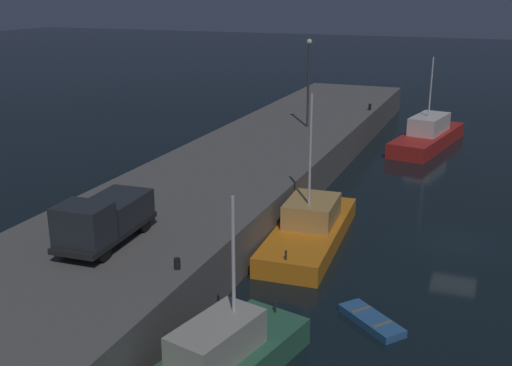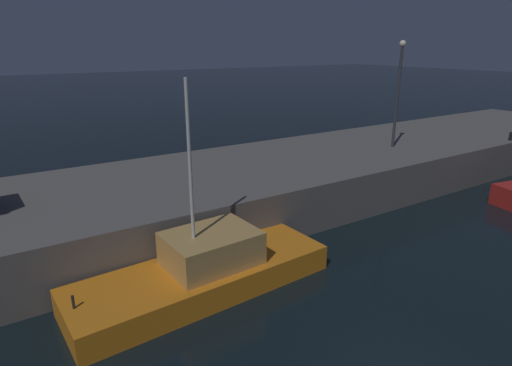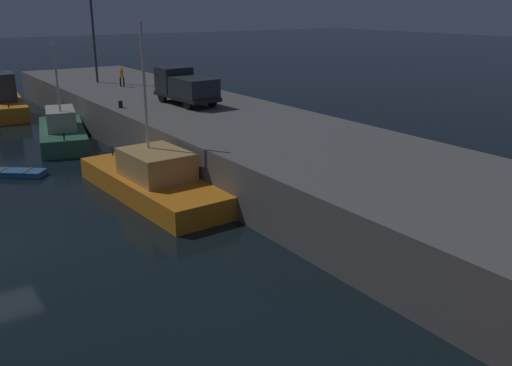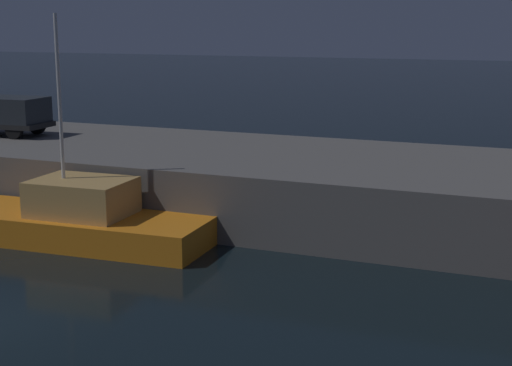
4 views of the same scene
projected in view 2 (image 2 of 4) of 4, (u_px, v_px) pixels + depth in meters
name	position (u px, v px, depth m)	size (l,w,h in m)	color
pier_quay	(192.00, 198.00, 24.34)	(79.87, 10.65, 2.69)	#5B5956
fishing_trawler_red	(205.00, 270.00, 17.48)	(11.00, 4.08, 8.62)	orange
lamp_post_east	(398.00, 86.00, 29.28)	(0.44, 0.44, 7.29)	#38383D
bollard_west	(511.00, 136.00, 32.61)	(0.28, 0.28, 0.62)	black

